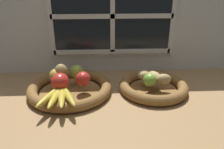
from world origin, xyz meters
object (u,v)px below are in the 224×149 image
(chili_pepper, at_px, (158,79))
(potato_large, at_px, (154,77))
(fruit_bowl_right, at_px, (153,86))
(fruit_bowl_left, at_px, (70,88))
(potato_oblong, at_px, (144,75))
(potato_small, at_px, (164,80))
(banana_bunch_front, at_px, (59,95))
(apple_green_back, at_px, (77,72))
(apple_red_front, at_px, (60,82))
(apple_red_right, at_px, (83,79))
(lime_near, at_px, (150,80))
(pear_brown, at_px, (61,73))
(apple_golden_left, at_px, (57,75))

(chili_pepper, bearing_deg, potato_large, 171.34)
(fruit_bowl_right, bearing_deg, fruit_bowl_left, -180.00)
(potato_oblong, height_order, potato_small, potato_small)
(banana_bunch_front, bearing_deg, apple_green_back, 74.87)
(potato_large, bearing_deg, chili_pepper, 19.30)
(apple_red_front, relative_size, apple_red_right, 1.18)
(apple_red_front, height_order, lime_near, apple_red_front)
(pear_brown, relative_size, banana_bunch_front, 0.44)
(potato_large, height_order, lime_near, lime_near)
(apple_green_back, relative_size, apple_red_front, 0.87)
(fruit_bowl_left, relative_size, apple_red_right, 5.89)
(fruit_bowl_left, height_order, chili_pepper, chili_pepper)
(lime_near, bearing_deg, apple_green_back, 162.80)
(apple_red_right, height_order, banana_bunch_front, apple_red_right)
(fruit_bowl_right, bearing_deg, banana_bunch_front, -161.82)
(potato_small, relative_size, chili_pepper, 0.47)
(apple_red_right, bearing_deg, chili_pepper, 5.20)
(apple_golden_left, relative_size, apple_red_right, 1.00)
(potato_large, bearing_deg, potato_oblong, 142.13)
(fruit_bowl_right, xyz_separation_m, apple_golden_left, (-0.45, 0.02, 0.06))
(potato_large, bearing_deg, lime_near, -123.69)
(fruit_bowl_left, height_order, banana_bunch_front, banana_bunch_front)
(potato_small, bearing_deg, potato_oblong, 138.58)
(apple_red_right, height_order, potato_small, apple_red_right)
(apple_red_front, distance_m, banana_bunch_front, 0.08)
(apple_red_right, distance_m, banana_bunch_front, 0.14)
(apple_red_front, bearing_deg, potato_large, 8.41)
(fruit_bowl_left, bearing_deg, lime_near, -6.83)
(banana_bunch_front, xyz_separation_m, chili_pepper, (0.44, 0.14, -0.00))
(potato_large, relative_size, chili_pepper, 0.50)
(apple_red_front, bearing_deg, pear_brown, 96.10)
(potato_small, bearing_deg, pear_brown, 172.47)
(fruit_bowl_left, height_order, apple_golden_left, apple_golden_left)
(apple_green_back, relative_size, chili_pepper, 0.44)
(apple_golden_left, distance_m, apple_red_front, 0.09)
(fruit_bowl_left, bearing_deg, fruit_bowl_right, 0.00)
(potato_oblong, bearing_deg, lime_near, -81.35)
(chili_pepper, bearing_deg, apple_green_back, 144.48)
(banana_bunch_front, bearing_deg, apple_red_right, 51.75)
(apple_green_back, height_order, pear_brown, pear_brown)
(apple_red_right, relative_size, potato_large, 0.88)
(fruit_bowl_right, height_order, banana_bunch_front, banana_bunch_front)
(fruit_bowl_left, xyz_separation_m, potato_large, (0.39, 0.00, 0.05))
(apple_red_front, xyz_separation_m, potato_small, (0.45, 0.03, -0.01))
(apple_red_front, height_order, potato_oblong, apple_red_front)
(pear_brown, distance_m, potato_large, 0.43)
(apple_golden_left, xyz_separation_m, potato_large, (0.45, -0.02, -0.01))
(potato_large, xyz_separation_m, chili_pepper, (0.02, 0.01, -0.02))
(banana_bunch_front, xyz_separation_m, potato_large, (0.41, 0.14, 0.01))
(potato_oblong, bearing_deg, pear_brown, -179.19)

